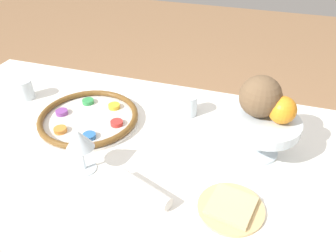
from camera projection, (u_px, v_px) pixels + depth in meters
name	position (u px, v px, depth m)	size (l,w,h in m)	color
dining_table	(132.00, 219.00, 1.23)	(1.53, 0.83, 0.71)	white
seder_plate	(89.00, 118.00, 1.11)	(0.34, 0.34, 0.03)	silver
wine_glass	(79.00, 141.00, 0.87)	(0.08, 0.08, 0.14)	silver
fruit_stand	(263.00, 126.00, 0.93)	(0.21, 0.21, 0.12)	silver
orange_fruit	(282.00, 110.00, 0.89)	(0.08, 0.08, 0.08)	orange
coconut	(260.00, 96.00, 0.90)	(0.12, 0.12, 0.12)	brown
bread_plate	(231.00, 207.00, 0.81)	(0.17, 0.17, 0.02)	tan
napkin_roll	(144.00, 189.00, 0.85)	(0.17, 0.10, 0.04)	white
cup_near	(24.00, 89.00, 1.23)	(0.06, 0.06, 0.07)	silver
cup_mid	(188.00, 105.00, 1.14)	(0.06, 0.06, 0.07)	silver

